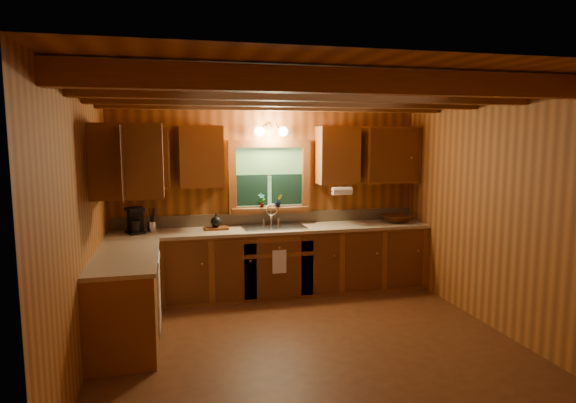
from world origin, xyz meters
The scene contains 20 objects.
room centered at (0.00, 0.00, 1.30)m, with size 4.20×4.20×4.20m.
ceiling_beams centered at (0.00, 0.00, 2.49)m, with size 4.20×2.54×0.18m.
base_cabinets centered at (-0.49, 1.28, 0.43)m, with size 4.20×2.22×0.86m.
countertop centered at (-0.48, 1.29, 0.88)m, with size 4.20×2.24×0.04m.
backsplash centered at (0.00, 1.89, 0.98)m, with size 4.20×0.02×0.16m, color tan.
dishwasher_panel centered at (-1.47, 0.68, 0.43)m, with size 0.02×0.60×0.80m, color white.
upper_cabinets centered at (-0.56, 1.42, 1.84)m, with size 4.19×1.77×0.78m.
window centered at (0.00, 1.87, 1.53)m, with size 1.12×0.08×1.00m.
window_sill centered at (0.00, 1.82, 1.12)m, with size 1.06×0.14×0.04m, color brown.
wall_sconce centered at (0.00, 1.75, 2.16)m, with size 0.45×0.21×0.17m.
paper_towel_roll centered at (0.92, 1.53, 1.37)m, with size 0.11×0.11×0.27m, color white.
dish_towel centered at (0.00, 1.26, 0.52)m, with size 0.18×0.01×0.30m, color white.
sink centered at (0.00, 1.60, 0.86)m, with size 0.82×0.48×0.43m.
coffee_maker centered at (-1.75, 1.64, 1.06)m, with size 0.18×0.23×0.33m.
utensil_crock centered at (-1.56, 1.67, 0.97)m, with size 0.11×0.11×0.30m.
cutting_board centered at (-0.75, 1.65, 0.91)m, with size 0.30×0.21×0.03m, color #5A2F13.
teakettle centered at (-0.75, 1.65, 1.00)m, with size 0.14×0.14×0.18m.
wicker_basket centered at (1.76, 1.60, 0.95)m, with size 0.41×0.41×0.10m, color #48230C.
potted_plant_left centered at (-0.12, 1.81, 1.24)m, with size 0.11×0.07×0.20m, color #5A2F13.
potted_plant_right centered at (0.11, 1.80, 1.23)m, with size 0.10×0.08×0.18m, color #5A2F13.
Camera 1 is at (-1.31, -4.63, 2.09)m, focal length 30.53 mm.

